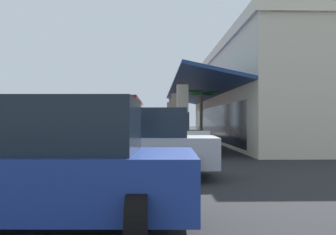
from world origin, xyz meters
name	(u,v)px	position (x,y,z in m)	size (l,w,h in m)	color
ground	(236,140)	(0.00, 8.00, 0.00)	(120.00, 120.00, 0.00)	#262628
curb_strip	(175,141)	(2.53, 2.88, 0.06)	(29.06, 0.50, 0.12)	#9E998E
plaza_building	(303,97)	(2.53, 12.51, 3.37)	(24.52, 17.13, 6.73)	beige
transit_bus	(123,117)	(2.91, -1.00, 1.85)	(11.23, 2.90, 3.34)	maroon
parked_suv_blue	(30,163)	(23.95, -0.35, 1.02)	(2.82, 4.87, 1.97)	navy
parked_suv_silver	(131,142)	(19.06, 0.78, 1.02)	(2.86, 4.89, 1.97)	#B2B5BA
parked_suv_white	(154,134)	(13.13, 1.40, 1.02)	(3.00, 4.96, 1.97)	silver
pedestrian	(109,135)	(12.43, -0.73, 0.91)	(0.51, 0.53, 1.64)	#38383D
potted_palm	(201,133)	(10.43, 3.84, 0.94)	(1.76, 1.99, 3.25)	gray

